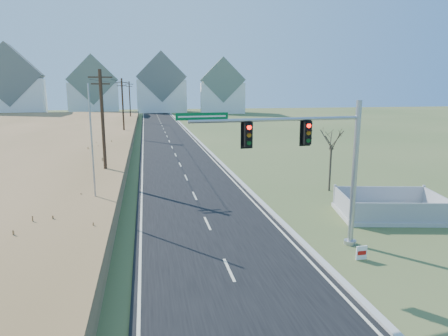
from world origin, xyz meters
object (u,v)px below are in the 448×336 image
Objects in this scene: traffic_signal_mast at (321,160)px; bare_tree at (332,138)px; flagpole at (93,166)px; open_sign at (362,253)px; fence_enclosure at (389,212)px.

bare_tree is at bearing 56.14° from traffic_signal_mast.
flagpole is at bearing 142.24° from traffic_signal_mast.
traffic_signal_mast is at bearing -118.55° from bare_tree.
bare_tree is (5.49, 10.09, -0.34)m from traffic_signal_mast.
traffic_signal_mast is 13.70× the size of open_sign.
flagpole is (-10.97, 6.97, -1.21)m from traffic_signal_mast.
open_sign is 0.08× the size of flagpole.
fence_enclosure is at bearing 25.43° from traffic_signal_mast.
open_sign is at bearing -109.12° from bare_tree.
fence_enclosure is 10.41× the size of open_sign.
traffic_signal_mast is 11.49m from bare_tree.
flagpole reaches higher than fence_enclosure.
flagpole reaches higher than traffic_signal_mast.
traffic_signal_mast reaches higher than open_sign.
traffic_signal_mast is 4.55m from open_sign.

